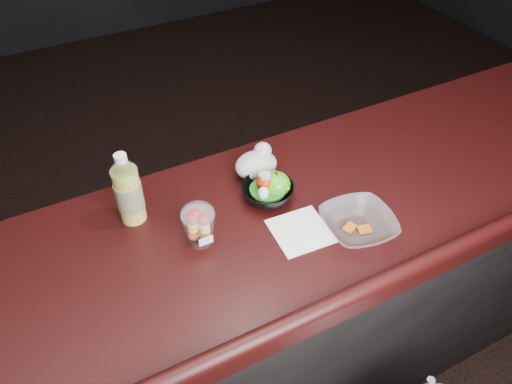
% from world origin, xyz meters
% --- Properties ---
extents(counter, '(4.06, 0.71, 1.02)m').
position_xyz_m(counter, '(0.00, 0.30, 0.51)').
color(counter, black).
rests_on(counter, ground).
extents(lemonade_bottle, '(0.08, 0.08, 0.24)m').
position_xyz_m(lemonade_bottle, '(-0.30, 0.49, 1.12)').
color(lemonade_bottle, gold).
rests_on(lemonade_bottle, counter).
extents(fruit_cup, '(0.10, 0.10, 0.14)m').
position_xyz_m(fruit_cup, '(-0.16, 0.31, 1.09)').
color(fruit_cup, white).
rests_on(fruit_cup, counter).
extents(green_apple, '(0.09, 0.09, 0.09)m').
position_xyz_m(green_apple, '(0.12, 0.38, 1.06)').
color(green_apple, '#2D8B10').
rests_on(green_apple, counter).
extents(plastic_bag, '(0.14, 0.11, 0.10)m').
position_xyz_m(plastic_bag, '(0.11, 0.50, 1.07)').
color(plastic_bag, silver).
rests_on(plastic_bag, counter).
extents(snack_bowl, '(0.21, 0.21, 0.09)m').
position_xyz_m(snack_bowl, '(0.09, 0.38, 1.05)').
color(snack_bowl, black).
rests_on(snack_bowl, counter).
extents(takeout_bowl, '(0.24, 0.24, 0.05)m').
position_xyz_m(takeout_bowl, '(0.26, 0.14, 1.05)').
color(takeout_bowl, silver).
rests_on(takeout_bowl, counter).
extents(paper_napkin, '(0.17, 0.17, 0.00)m').
position_xyz_m(paper_napkin, '(0.11, 0.21, 1.02)').
color(paper_napkin, white).
rests_on(paper_napkin, counter).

